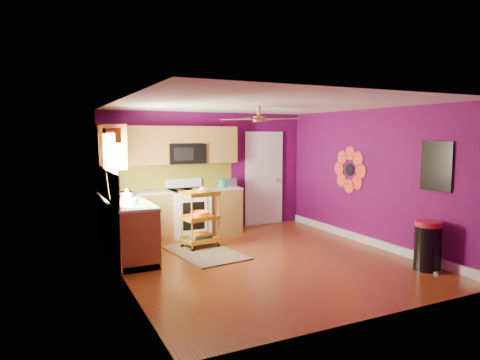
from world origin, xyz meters
TOP-DOWN VIEW (x-y plane):
  - ground at (0.00, 0.00)m, footprint 5.00×5.00m
  - room_envelope at (0.03, 0.00)m, footprint 4.54×5.04m
  - lower_cabinets at (-1.35, 1.82)m, footprint 2.81×2.31m
  - electric_range at (-0.55, 2.17)m, footprint 0.76×0.66m
  - upper_cabinetry at (-1.24, 2.17)m, footprint 2.80×2.30m
  - left_window at (-2.22, 1.05)m, footprint 0.08×1.35m
  - panel_door at (1.35, 2.47)m, footprint 0.95×0.11m
  - right_wall_art at (2.23, -0.34)m, footprint 0.04×2.74m
  - ceiling_fan at (0.00, 0.20)m, footprint 1.01×1.01m
  - shag_rug at (-0.74, 0.77)m, footprint 1.16×1.67m
  - rolling_cart at (-0.67, 1.15)m, footprint 0.68×0.54m
  - trash_can at (1.96, -1.54)m, footprint 0.45×0.47m
  - teal_kettle at (0.21, 2.20)m, footprint 0.18×0.18m
  - toaster at (0.40, 2.18)m, footprint 0.22×0.15m
  - soap_bottle_a at (-1.94, 1.11)m, footprint 0.08×0.08m
  - soap_bottle_b at (-1.93, 1.34)m, footprint 0.14×0.14m
  - counter_dish at (-1.87, 1.67)m, footprint 0.24×0.24m
  - counter_cup at (-1.93, 0.73)m, footprint 0.13×0.13m

SIDE VIEW (x-z plane):
  - ground at x=0.00m, z-range 0.00..0.00m
  - shag_rug at x=-0.74m, z-range 0.00..0.02m
  - trash_can at x=1.96m, z-range 0.00..0.74m
  - lower_cabinets at x=-1.35m, z-range -0.04..0.90m
  - electric_range at x=-0.55m, z-range -0.08..1.05m
  - rolling_cart at x=-0.67m, z-range 0.02..1.12m
  - counter_dish at x=-1.87m, z-range 0.94..1.00m
  - counter_cup at x=-1.93m, z-range 0.94..1.04m
  - teal_kettle at x=0.21m, z-range 0.92..1.13m
  - panel_door at x=1.35m, z-range -0.05..2.10m
  - toaster at x=0.40m, z-range 0.94..1.12m
  - soap_bottle_a at x=-1.94m, z-range 0.94..1.12m
  - soap_bottle_b at x=-1.93m, z-range 0.94..1.12m
  - right_wall_art at x=2.23m, z-range 0.92..1.96m
  - room_envelope at x=0.03m, z-range 0.37..2.89m
  - left_window at x=-2.22m, z-range 1.20..2.28m
  - upper_cabinetry at x=-1.24m, z-range 1.17..2.43m
  - ceiling_fan at x=0.00m, z-range 2.16..2.42m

